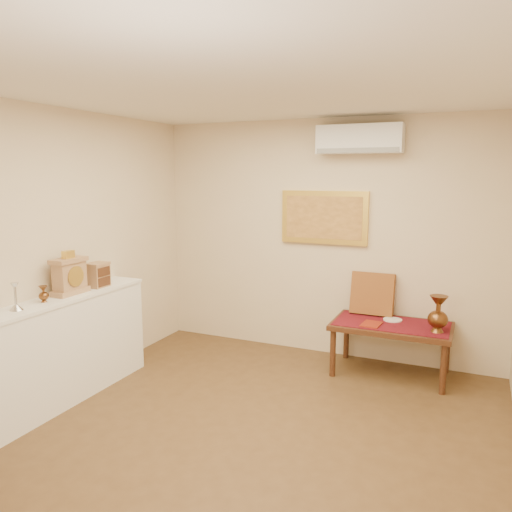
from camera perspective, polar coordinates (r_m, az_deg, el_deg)
The scene contains 17 objects.
floor at distance 4.18m, azimuth -1.93°, elevation -20.61°, with size 4.50×4.50×0.00m, color brown.
ceiling at distance 3.67m, azimuth -2.18°, elevation 18.97°, with size 4.50×4.50×0.00m, color silver.
wall_back at distance 5.77m, azimuth 7.81°, elevation 1.94°, with size 4.00×0.02×2.70m, color beige.
wall_left at distance 4.90m, azimuth -23.56°, elevation -0.07°, with size 0.02×4.50×2.70m, color beige.
candlestick at distance 4.55m, azimuth -25.80°, elevation -4.19°, with size 0.11×0.11×0.23m, color silver, non-canonical shape.
brass_urn_small at distance 4.73m, azimuth -23.13°, elevation -3.75°, with size 0.09×0.09×0.19m, color brown, non-canonical shape.
table_cloth at distance 5.41m, azimuth 15.25°, elevation -7.45°, with size 1.14×0.59×0.01m, color maroon.
brass_urn_tall at distance 5.20m, azimuth 20.11°, elevation -5.81°, with size 0.20×0.20×0.44m, color brown, non-canonical shape.
plate at distance 5.51m, azimuth 15.34°, elevation -7.04°, with size 0.20×0.20×0.01m, color white.
menu at distance 5.30m, azimuth 13.04°, elevation -7.60°, with size 0.18×0.25×0.01m, color maroon.
cushion at distance 5.64m, azimuth 13.16°, elevation -4.20°, with size 0.46×0.10×0.46m, color maroon.
display_ledge at distance 4.98m, azimuth -21.52°, elevation -10.01°, with size 0.37×2.02×0.98m.
mantel_clock at distance 4.94m, azimuth -20.52°, elevation -2.12°, with size 0.17×0.36×0.41m.
wooden_chest at distance 5.17m, azimuth -17.60°, elevation -2.05°, with size 0.16×0.21×0.24m.
low_table at distance 5.43m, azimuth 15.21°, elevation -8.15°, with size 1.20×0.70×0.55m.
painting at distance 5.72m, azimuth 7.78°, elevation 4.39°, with size 1.00×0.06×0.60m.
ac_unit at distance 5.51m, azimuth 11.77°, elevation 12.93°, with size 0.90×0.25×0.30m.
Camera 1 is at (1.59, -3.25, 2.09)m, focal length 35.00 mm.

